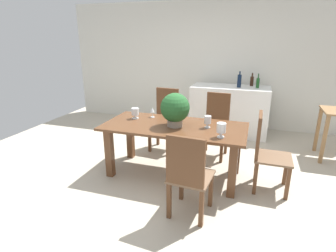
% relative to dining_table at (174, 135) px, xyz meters
% --- Properties ---
extents(ground_plane, '(7.04, 7.04, 0.00)m').
position_rel_dining_table_xyz_m(ground_plane, '(0.00, -0.03, -0.60)').
color(ground_plane, '#BCB29E').
extents(back_wall, '(6.40, 0.10, 2.60)m').
position_rel_dining_table_xyz_m(back_wall, '(0.00, 2.57, 0.70)').
color(back_wall, silver).
rests_on(back_wall, ground).
extents(dining_table, '(1.93, 0.92, 0.73)m').
position_rel_dining_table_xyz_m(dining_table, '(0.00, 0.00, 0.00)').
color(dining_table, brown).
rests_on(dining_table, ground).
extents(chair_foot_end, '(0.45, 0.45, 0.99)m').
position_rel_dining_table_xyz_m(chair_foot_end, '(1.19, 0.00, -0.06)').
color(chair_foot_end, brown).
rests_on(chair_foot_end, ground).
extents(chair_near_right, '(0.47, 0.49, 0.97)m').
position_rel_dining_table_xyz_m(chair_near_right, '(0.43, -0.89, -0.07)').
color(chair_near_right, brown).
rests_on(chair_near_right, ground).
extents(chair_far_right, '(0.44, 0.47, 1.02)m').
position_rel_dining_table_xyz_m(chair_far_right, '(0.44, 0.89, -0.05)').
color(chair_far_right, brown).
rests_on(chair_far_right, ground).
extents(chair_far_left, '(0.46, 0.44, 1.05)m').
position_rel_dining_table_xyz_m(chair_far_left, '(-0.43, 0.89, -0.03)').
color(chair_far_left, brown).
rests_on(chair_far_left, ground).
extents(flower_centerpiece, '(0.39, 0.39, 0.45)m').
position_rel_dining_table_xyz_m(flower_centerpiece, '(0.02, -0.03, 0.37)').
color(flower_centerpiece, gray).
rests_on(flower_centerpiece, dining_table).
extents(crystal_vase_left, '(0.11, 0.11, 0.18)m').
position_rel_dining_table_xyz_m(crystal_vase_left, '(0.66, -0.27, 0.25)').
color(crystal_vase_left, silver).
rests_on(crystal_vase_left, dining_table).
extents(crystal_vase_center_near, '(0.11, 0.11, 0.16)m').
position_rel_dining_table_xyz_m(crystal_vase_center_near, '(-0.64, 0.13, 0.23)').
color(crystal_vase_center_near, silver).
rests_on(crystal_vase_center_near, dining_table).
extents(crystal_vase_right, '(0.09, 0.09, 0.16)m').
position_rel_dining_table_xyz_m(crystal_vase_right, '(0.44, 0.04, 0.23)').
color(crystal_vase_right, silver).
rests_on(crystal_vase_right, dining_table).
extents(wine_glass, '(0.06, 0.06, 0.15)m').
position_rel_dining_table_xyz_m(wine_glass, '(-0.42, 0.27, 0.24)').
color(wine_glass, silver).
rests_on(wine_glass, dining_table).
extents(kitchen_counter, '(1.49, 0.66, 0.96)m').
position_rel_dining_table_xyz_m(kitchen_counter, '(0.53, 2.01, -0.12)').
color(kitchen_counter, white).
rests_on(kitchen_counter, ground).
extents(wine_bottle_amber, '(0.06, 0.06, 0.27)m').
position_rel_dining_table_xyz_m(wine_bottle_amber, '(1.03, 2.01, 0.45)').
color(wine_bottle_amber, '#194C1E').
rests_on(wine_bottle_amber, kitchen_counter).
extents(wine_bottle_green, '(0.07, 0.07, 0.25)m').
position_rel_dining_table_xyz_m(wine_bottle_green, '(0.91, 2.20, 0.46)').
color(wine_bottle_green, black).
rests_on(wine_bottle_green, kitchen_counter).
extents(wine_bottle_dark, '(0.08, 0.08, 0.30)m').
position_rel_dining_table_xyz_m(wine_bottle_dark, '(0.69, 1.96, 0.48)').
color(wine_bottle_dark, '#0F1E38').
rests_on(wine_bottle_dark, kitchen_counter).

